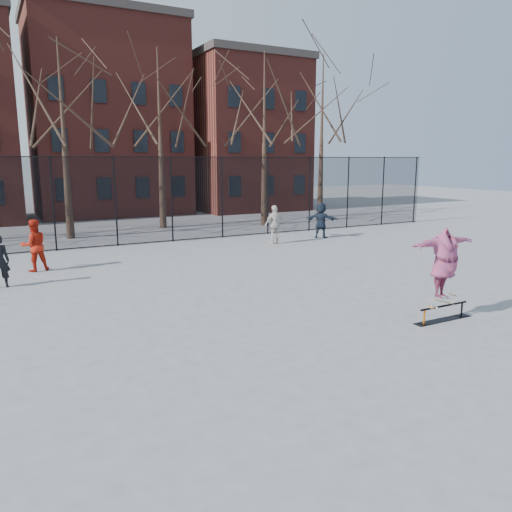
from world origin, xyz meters
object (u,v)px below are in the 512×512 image
skateboard (441,304)px  bystander_white (275,225)px  bystander_red (34,245)px  skate_rail (443,314)px  skater (444,268)px  bystander_navy (321,220)px

skateboard → bystander_white: (2.15, 11.64, 0.46)m
bystander_red → bystander_white: bearing=176.4°
skate_rail → skater: skater is taller
skateboard → skater: 0.89m
skate_rail → bystander_white: size_ratio=0.98×
skate_rail → skater: 1.17m
skate_rail → bystander_navy: bystander_navy is taller
skateboard → skater: skater is taller
skate_rail → bystander_white: bearing=80.0°
skater → bystander_red: (-8.16, 10.60, -0.41)m
bystander_navy → skater: bearing=119.1°
bystander_navy → skate_rail: bearing=119.5°
bystander_red → bystander_white: size_ratio=1.02×
skater → bystander_red: skater is taller
skate_rail → bystander_navy: bearing=67.7°
bystander_red → skater: bearing=118.2°
skater → bystander_white: size_ratio=1.17×
skate_rail → skater: size_ratio=0.84×
skater → bystander_white: skater is taller
bystander_white → bystander_red: bearing=4.9°
bystander_navy → bystander_red: bearing=58.0°
bystander_red → skateboard: bearing=118.2°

